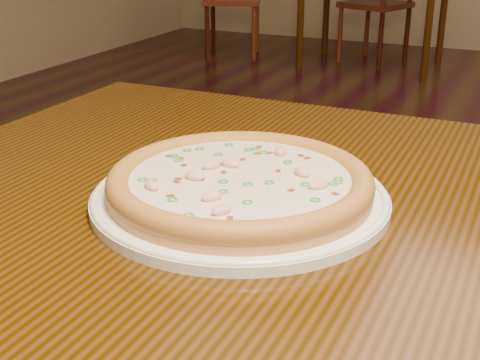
% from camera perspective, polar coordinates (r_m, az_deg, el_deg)
% --- Properties ---
extents(hero_table, '(1.20, 0.80, 0.75)m').
position_cam_1_polar(hero_table, '(0.84, 9.01, -8.33)').
color(hero_table, black).
rests_on(hero_table, ground).
extents(plate, '(0.35, 0.35, 0.02)m').
position_cam_1_polar(plate, '(0.78, 0.00, -1.44)').
color(plate, white).
rests_on(plate, hero_table).
extents(pizza, '(0.31, 0.31, 0.03)m').
position_cam_1_polar(pizza, '(0.78, -0.00, -0.20)').
color(pizza, '#CA7F4E').
rests_on(pizza, plate).
extents(chair_b, '(0.54, 0.54, 0.95)m').
position_cam_1_polar(chair_b, '(5.21, 12.03, 14.48)').
color(chair_b, '#532019').
rests_on(chair_b, ground).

